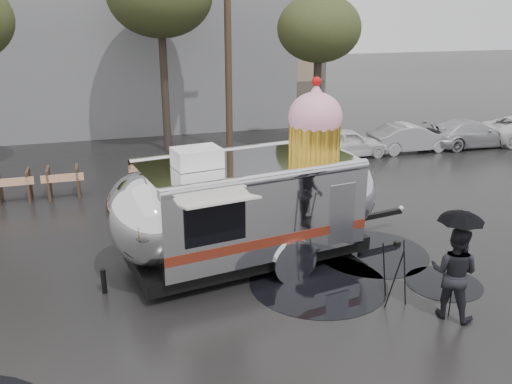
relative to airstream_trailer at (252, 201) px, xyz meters
name	(u,v)px	position (x,y,z in m)	size (l,w,h in m)	color
ground	(280,351)	(-0.53, -3.66, -1.57)	(120.00, 120.00, 0.00)	black
puddles	(246,318)	(-0.83, -2.46, -1.56)	(12.44, 7.34, 0.01)	black
utility_pole	(228,41)	(1.97, 10.34, 3.05)	(1.60, 0.28, 9.00)	#473323
tree_right	(319,30)	(5.47, 9.34, 3.49)	(3.36, 3.36, 6.42)	#382D26
barricade_row	(14,186)	(-6.08, 6.30, -1.04)	(4.30, 0.80, 1.00)	#473323
parked_cars	(447,132)	(11.25, 8.34, -0.85)	(13.20, 1.90, 1.50)	silver
airstream_trailer	(252,201)	(0.00, 0.00, 0.00)	(8.20, 3.99, 4.47)	silver
person_right	(454,273)	(3.13, -3.51, -0.61)	(0.92, 0.51, 1.92)	black
umbrella_black	(460,228)	(3.13, -3.51, 0.35)	(1.08, 1.08, 2.29)	black
tripod	(395,268)	(2.28, -2.73, -0.75)	(0.51, 0.59, 1.41)	black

